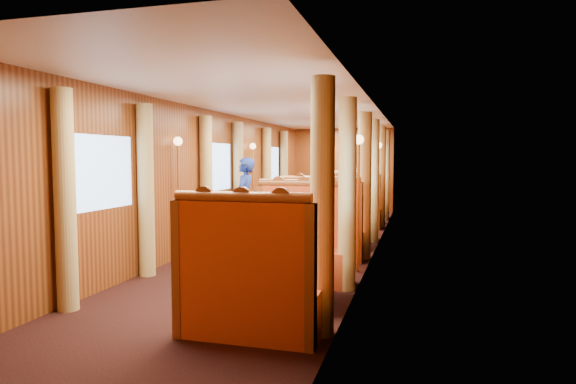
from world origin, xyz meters
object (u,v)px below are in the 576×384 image
at_px(rose_vase_far, 359,185).
at_px(passenger, 340,203).
at_px(tea_tray, 269,238).
at_px(fruit_plate, 307,239).
at_px(banquette_far_fwd, 352,210).
at_px(teapot_left, 264,233).
at_px(table_near, 280,271).
at_px(banquette_mid_aft, 342,217).
at_px(rose_vase_mid, 332,196).
at_px(banquette_near_aft, 301,250).
at_px(table_mid, 333,227).
at_px(banquette_mid_fwd, 323,233).
at_px(banquette_far_aft, 362,202).
at_px(table_far, 357,207).
at_px(teapot_right, 275,235).
at_px(banquette_near_fwd, 248,291).
at_px(steward, 245,201).
at_px(teapot_back, 276,231).

xyz_separation_m(rose_vase_far, passenger, (-0.04, -2.78, -0.19)).
bearing_deg(tea_tray, fruit_plate, -2.10).
relative_size(banquette_far_fwd, teapot_left, 8.88).
relative_size(table_near, tea_tray, 3.09).
xyz_separation_m(banquette_mid_aft, tea_tray, (-0.10, -4.59, 0.33)).
bearing_deg(rose_vase_mid, banquette_near_aft, -89.28).
bearing_deg(table_near, fruit_plate, -16.03).
height_order(table_mid, rose_vase_mid, rose_vase_mid).
relative_size(tea_tray, rose_vase_mid, 0.94).
height_order(banquette_mid_fwd, banquette_far_aft, same).
height_order(banquette_mid_fwd, teapot_left, banquette_mid_fwd).
bearing_deg(passenger, banquette_far_fwd, 90.00).
bearing_deg(table_near, table_far, 90.00).
distance_m(table_far, rose_vase_far, 0.55).
xyz_separation_m(table_near, banquette_near_aft, (0.00, 1.01, 0.05)).
xyz_separation_m(teapot_right, fruit_plate, (0.33, 0.06, -0.04)).
height_order(table_near, rose_vase_mid, rose_vase_mid).
bearing_deg(banquette_near_aft, teapot_left, -98.06).
height_order(banquette_near_fwd, teapot_right, banquette_near_fwd).
bearing_deg(banquette_far_fwd, banquette_near_aft, -90.00).
xyz_separation_m(tea_tray, steward, (-1.59, 3.54, 0.06)).
distance_m(teapot_left, passenger, 4.33).
distance_m(banquette_near_aft, rose_vase_mid, 2.55).
bearing_deg(banquette_near_aft, banquette_far_aft, 90.00).
height_order(teapot_left, passenger, passenger).
height_order(table_mid, table_far, same).
bearing_deg(banquette_mid_fwd, teapot_left, -93.47).
height_order(banquette_far_aft, passenger, banquette_far_aft).
distance_m(banquette_near_aft, banquette_mid_aft, 3.50).
bearing_deg(banquette_mid_aft, tea_tray, -91.29).
height_order(banquette_near_aft, banquette_mid_fwd, same).
bearing_deg(teapot_back, banquette_near_fwd, -74.48).
bearing_deg(tea_tray, banquette_near_fwd, -83.69).
bearing_deg(teapot_back, banquette_mid_aft, 101.26).
relative_size(teapot_left, rose_vase_mid, 0.42).
bearing_deg(passenger, banquette_near_fwd, -90.00).
height_order(table_near, teapot_right, teapot_right).
height_order(banquette_near_fwd, banquette_near_aft, same).
xyz_separation_m(table_mid, steward, (-1.69, -0.04, 0.44)).
relative_size(banquette_mid_aft, rose_vase_mid, 3.72).
xyz_separation_m(banquette_far_aft, teapot_left, (-0.16, -8.10, 0.39)).
distance_m(banquette_near_fwd, teapot_left, 1.02).
distance_m(teapot_left, steward, 3.86).
relative_size(banquette_far_aft, rose_vase_mid, 3.72).
relative_size(tea_tray, rose_vase_far, 0.94).
xyz_separation_m(teapot_back, rose_vase_far, (0.10, 6.96, 0.11)).
distance_m(rose_vase_far, passenger, 2.79).
bearing_deg(passenger, table_near, -90.00).
relative_size(banquette_near_fwd, banquette_mid_fwd, 1.00).
height_order(banquette_near_aft, banquette_far_aft, same).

